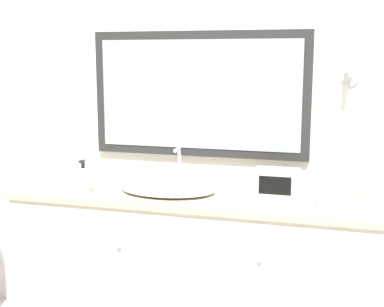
# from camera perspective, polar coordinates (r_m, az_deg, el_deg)

# --- Properties ---
(wall_back) EXTENTS (8.00, 0.18, 2.55)m
(wall_back) POSITION_cam_1_polar(r_m,az_deg,el_deg) (2.92, 2.57, 4.90)
(wall_back) COLOR white
(wall_back) RESTS_ON ground_plane
(vanity_counter) EXTENTS (1.94, 0.56, 0.87)m
(vanity_counter) POSITION_cam_1_polar(r_m,az_deg,el_deg) (2.83, 1.02, -12.81)
(vanity_counter) COLOR beige
(vanity_counter) RESTS_ON ground_plane
(sink_basin) EXTENTS (0.49, 0.39, 0.20)m
(sink_basin) POSITION_cam_1_polar(r_m,az_deg,el_deg) (2.72, -2.54, -3.70)
(sink_basin) COLOR white
(sink_basin) RESTS_ON vanity_counter
(soap_bottle) EXTENTS (0.06, 0.06, 0.18)m
(soap_bottle) POSITION_cam_1_polar(r_m,az_deg,el_deg) (2.71, -11.50, -2.84)
(soap_bottle) COLOR beige
(soap_bottle) RESTS_ON vanity_counter
(appliance_box) EXTENTS (0.22, 0.14, 0.13)m
(appliance_box) POSITION_cam_1_polar(r_m,az_deg,el_deg) (2.66, 9.01, -3.07)
(appliance_box) COLOR #BCBCC1
(appliance_box) RESTS_ON vanity_counter
(picture_frame) EXTENTS (0.12, 0.01, 0.14)m
(picture_frame) POSITION_cam_1_polar(r_m,az_deg,el_deg) (2.74, 19.10, -3.01)
(picture_frame) COLOR #B2B2B7
(picture_frame) RESTS_ON vanity_counter
(hand_towel_near_sink) EXTENTS (0.15, 0.12, 0.05)m
(hand_towel_near_sink) POSITION_cam_1_polar(r_m,az_deg,el_deg) (2.55, 14.89, -4.83)
(hand_towel_near_sink) COLOR white
(hand_towel_near_sink) RESTS_ON vanity_counter
(hand_towel_far_corner) EXTENTS (0.15, 0.14, 0.03)m
(hand_towel_far_corner) POSITION_cam_1_polar(r_m,az_deg,el_deg) (3.05, -11.22, -2.43)
(hand_towel_far_corner) COLOR white
(hand_towel_far_corner) RESTS_ON vanity_counter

